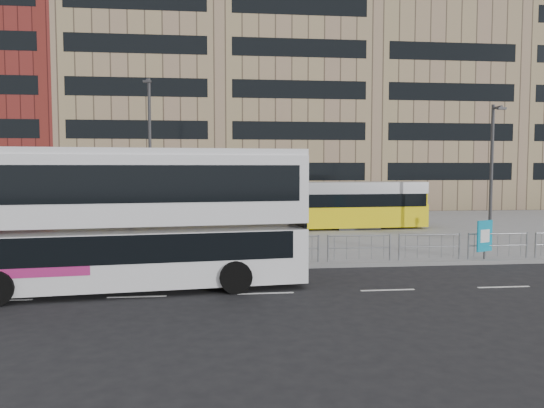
{
  "coord_description": "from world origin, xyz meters",
  "views": [
    {
      "loc": [
        -3.62,
        -20.49,
        4.0
      ],
      "look_at": [
        -0.68,
        6.0,
        2.14
      ],
      "focal_mm": 35.0,
      "sensor_mm": 36.0,
      "label": 1
    }
  ],
  "objects": [
    {
      "name": "ground",
      "position": [
        0.0,
        0.0,
        0.0
      ],
      "size": [
        120.0,
        120.0,
        0.0
      ],
      "primitive_type": "plane",
      "color": "black",
      "rests_on": "ground"
    },
    {
      "name": "plaza",
      "position": [
        0.0,
        12.0,
        0.07
      ],
      "size": [
        64.0,
        24.0,
        0.15
      ],
      "primitive_type": "cube",
      "color": "gray",
      "rests_on": "ground"
    },
    {
      "name": "kerb",
      "position": [
        0.0,
        0.05,
        0.07
      ],
      "size": [
        64.0,
        0.25,
        0.17
      ],
      "primitive_type": "cube",
      "color": "gray",
      "rests_on": "ground"
    },
    {
      "name": "building_row",
      "position": [
        1.55,
        34.27,
        12.91
      ],
      "size": [
        70.4,
        18.4,
        31.2
      ],
      "color": "maroon",
      "rests_on": "ground"
    },
    {
      "name": "pedestrian_barrier",
      "position": [
        2.0,
        0.5,
        0.98
      ],
      "size": [
        32.07,
        0.07,
        1.1
      ],
      "color": "gray",
      "rests_on": "plaza"
    },
    {
      "name": "road_markings",
      "position": [
        1.0,
        -4.0,
        0.01
      ],
      "size": [
        62.0,
        0.12,
        0.01
      ],
      "primitive_type": "cube",
      "color": "white",
      "rests_on": "ground"
    },
    {
      "name": "double_decker_bus",
      "position": [
        -6.4,
        -2.95,
        2.48
      ],
      "size": [
        11.69,
        3.91,
        4.59
      ],
      "rotation": [
        0.0,
        0.0,
        0.11
      ],
      "color": "white",
      "rests_on": "ground"
    },
    {
      "name": "tram",
      "position": [
        -2.77,
        11.48,
        1.62
      ],
      "size": [
        24.91,
        3.8,
        2.92
      ],
      "rotation": [
        0.0,
        0.0,
        0.06
      ],
      "color": "yellow",
      "rests_on": "plaza"
    },
    {
      "name": "ad_panel",
      "position": [
        7.65,
        0.4,
        1.11
      ],
      "size": [
        0.83,
        0.4,
        1.63
      ],
      "rotation": [
        0.0,
        0.0,
        0.4
      ],
      "color": "#2D2D30",
      "rests_on": "plaza"
    },
    {
      "name": "pedestrian",
      "position": [
        -3.44,
        3.39,
        1.04
      ],
      "size": [
        0.45,
        0.66,
        1.77
      ],
      "primitive_type": "imported",
      "rotation": [
        0.0,
        0.0,
        1.53
      ],
      "color": "black",
      "rests_on": "plaza"
    },
    {
      "name": "traffic_light_west",
      "position": [
        -7.02,
        1.62,
        2.12
      ],
      "size": [
        0.2,
        0.23,
        3.1
      ],
      "rotation": [
        0.0,
        0.0,
        0.21
      ],
      "color": "#2D2D30",
      "rests_on": "plaza"
    },
    {
      "name": "lamp_post_west",
      "position": [
        -7.23,
        10.64,
        4.97
      ],
      "size": [
        0.45,
        1.04,
        8.89
      ],
      "color": "#2D2D30",
      "rests_on": "plaza"
    },
    {
      "name": "lamp_post_east",
      "position": [
        11.47,
        6.89,
        4.13
      ],
      "size": [
        0.45,
        1.04,
        7.23
      ],
      "color": "#2D2D30",
      "rests_on": "plaza"
    }
  ]
}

